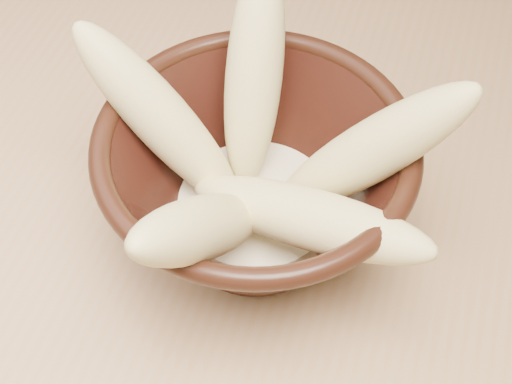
# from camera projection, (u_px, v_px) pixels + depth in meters

# --- Properties ---
(table) EXTENTS (1.20, 0.80, 0.75)m
(table) POSITION_uv_depth(u_px,v_px,m) (419.00, 335.00, 0.62)
(table) COLOR tan
(table) RESTS_ON ground
(bowl) EXTENTS (0.23, 0.23, 0.13)m
(bowl) POSITION_uv_depth(u_px,v_px,m) (256.00, 183.00, 0.53)
(bowl) COLOR black
(bowl) RESTS_ON table
(milk_puddle) EXTENTS (0.13, 0.13, 0.02)m
(milk_puddle) POSITION_uv_depth(u_px,v_px,m) (256.00, 208.00, 0.56)
(milk_puddle) COLOR #F1E2C1
(milk_puddle) RESTS_ON bowl
(banana_upright) EXTENTS (0.06, 0.13, 0.17)m
(banana_upright) POSITION_uv_depth(u_px,v_px,m) (254.00, 75.00, 0.53)
(banana_upright) COLOR #DCC882
(banana_upright) RESTS_ON bowl
(banana_left) EXTENTS (0.16, 0.07, 0.16)m
(banana_left) POSITION_uv_depth(u_px,v_px,m) (160.00, 118.00, 0.52)
(banana_left) COLOR #DCC882
(banana_left) RESTS_ON bowl
(banana_right) EXTENTS (0.16, 0.07, 0.17)m
(banana_right) POSITION_uv_depth(u_px,v_px,m) (368.00, 153.00, 0.49)
(banana_right) COLOR #DCC882
(banana_right) RESTS_ON bowl
(banana_across) EXTENTS (0.20, 0.08, 0.09)m
(banana_across) POSITION_uv_depth(u_px,v_px,m) (306.00, 218.00, 0.49)
(banana_across) COLOR #DCC882
(banana_across) RESTS_ON bowl
(banana_front) EXTENTS (0.07, 0.17, 0.16)m
(banana_front) POSITION_uv_depth(u_px,v_px,m) (203.00, 228.00, 0.46)
(banana_front) COLOR #DCC882
(banana_front) RESTS_ON bowl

